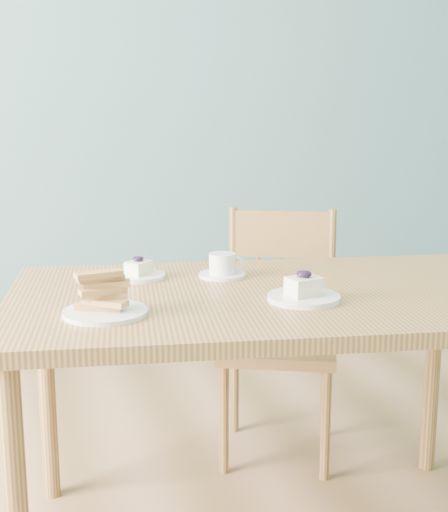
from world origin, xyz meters
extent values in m
cube|color=#639194|center=(0.00, 2.50, 1.35)|extent=(5.00, 0.01, 2.70)
cube|color=#9F753C|center=(0.28, 0.07, 0.69)|extent=(1.43, 0.95, 0.04)
cylinder|color=#9F753C|center=(-0.37, -0.15, 0.34)|extent=(0.05, 0.05, 0.67)
cylinder|color=#9F753C|center=(-0.27, 0.48, 0.34)|extent=(0.05, 0.05, 0.67)
cylinder|color=#9F753C|center=(0.93, 0.30, 0.34)|extent=(0.05, 0.05, 0.67)
cube|color=#9F753C|center=(0.49, 0.54, 0.39)|extent=(0.50, 0.49, 0.04)
cylinder|color=#9F753C|center=(0.27, 0.47, 0.19)|extent=(0.03, 0.03, 0.37)
cylinder|color=#9F753C|center=(0.57, 0.33, 0.19)|extent=(0.03, 0.03, 0.37)
cylinder|color=#9F753C|center=(0.40, 0.75, 0.19)|extent=(0.03, 0.03, 0.37)
cylinder|color=#9F753C|center=(0.70, 0.62, 0.19)|extent=(0.03, 0.03, 0.37)
cylinder|color=#9F753C|center=(0.39, 0.76, 0.62)|extent=(0.03, 0.03, 0.43)
cylinder|color=#9F753C|center=(0.71, 0.62, 0.62)|extent=(0.03, 0.03, 0.43)
cube|color=#9F753C|center=(0.55, 0.69, 0.74)|extent=(0.31, 0.15, 0.16)
cylinder|color=#9F753C|center=(0.48, 0.72, 0.53)|extent=(0.01, 0.01, 0.25)
cylinder|color=#9F753C|center=(0.55, 0.69, 0.53)|extent=(0.01, 0.01, 0.25)
cylinder|color=#9F753C|center=(0.63, 0.66, 0.53)|extent=(0.01, 0.01, 0.25)
cylinder|color=silver|center=(0.33, -0.03, 0.72)|extent=(0.18, 0.18, 0.01)
cube|color=beige|center=(0.33, -0.03, 0.75)|extent=(0.09, 0.08, 0.04)
ellipsoid|color=black|center=(0.33, -0.03, 0.78)|extent=(0.04, 0.04, 0.02)
sphere|color=black|center=(0.34, -0.03, 0.78)|extent=(0.02, 0.02, 0.02)
sphere|color=black|center=(0.32, -0.02, 0.78)|extent=(0.02, 0.02, 0.02)
sphere|color=black|center=(0.33, -0.04, 0.78)|extent=(0.02, 0.02, 0.02)
cylinder|color=silver|center=(-0.02, 0.32, 0.72)|extent=(0.15, 0.15, 0.01)
cube|color=beige|center=(-0.02, 0.32, 0.74)|extent=(0.08, 0.08, 0.04)
ellipsoid|color=black|center=(-0.02, 0.32, 0.77)|extent=(0.03, 0.03, 0.01)
sphere|color=black|center=(-0.01, 0.32, 0.77)|extent=(0.01, 0.01, 0.01)
sphere|color=black|center=(-0.03, 0.32, 0.77)|extent=(0.01, 0.01, 0.01)
sphere|color=black|center=(-0.02, 0.31, 0.77)|extent=(0.01, 0.01, 0.01)
cylinder|color=silver|center=(0.21, 0.27, 0.72)|extent=(0.13, 0.13, 0.01)
cylinder|color=silver|center=(0.21, 0.27, 0.75)|extent=(0.09, 0.09, 0.06)
cylinder|color=olive|center=(0.21, 0.27, 0.77)|extent=(0.06, 0.06, 0.00)
torus|color=silver|center=(0.24, 0.26, 0.75)|extent=(0.04, 0.02, 0.04)
cylinder|color=silver|center=(-0.15, -0.01, 0.72)|extent=(0.19, 0.19, 0.01)
camera|label=1|loc=(-0.34, -1.59, 1.18)|focal=50.00mm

